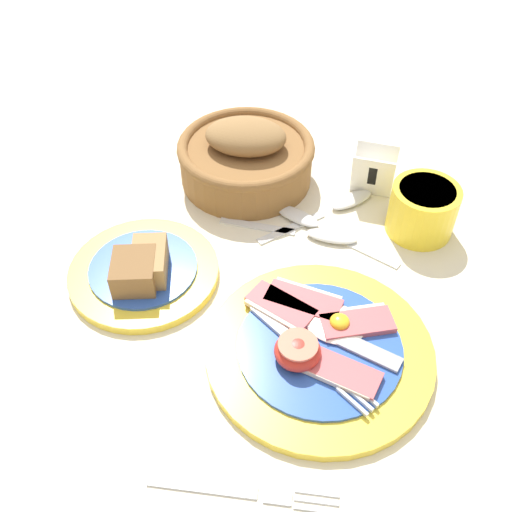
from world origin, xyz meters
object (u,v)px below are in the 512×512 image
object	(u,v)px
sugar_cup	(423,209)
teaspoon_stray	(312,233)
teaspoon_near_cup	(314,224)
bread_basket	(246,156)
breakfast_plate	(318,346)
teaspoon_by_saucer	(337,207)
fork_on_cloth	(240,491)
bread_plate	(143,270)
number_card	(373,172)

from	to	relation	value
sugar_cup	teaspoon_stray	world-z (taller)	sugar_cup
teaspoon_near_cup	teaspoon_stray	xyz separation A→B (m)	(0.00, -0.02, 0.00)
bread_basket	teaspoon_near_cup	bearing A→B (deg)	-23.62
breakfast_plate	teaspoon_by_saucer	bearing A→B (deg)	104.86
teaspoon_by_saucer	fork_on_cloth	bearing A→B (deg)	-140.19
breakfast_plate	bread_plate	distance (m)	0.24
number_card	bread_basket	bearing A→B (deg)	-174.25
sugar_cup	teaspoon_by_saucer	bearing A→B (deg)	-175.59
teaspoon_by_saucer	number_card	bearing A→B (deg)	2.83
bread_basket	teaspoon_near_cup	distance (m)	0.15
bread_plate	fork_on_cloth	world-z (taller)	bread_plate
teaspoon_near_cup	teaspoon_by_saucer	bearing A→B (deg)	-96.87
bread_plate	teaspoon_by_saucer	bearing A→B (deg)	52.36
fork_on_cloth	teaspoon_near_cup	bearing A→B (deg)	82.90
breakfast_plate	teaspoon_near_cup	xyz separation A→B (m)	(-0.08, 0.20, -0.01)
sugar_cup	teaspoon_near_cup	world-z (taller)	sugar_cup
sugar_cup	number_card	size ratio (longest dim) A/B	1.24
sugar_cup	bread_basket	bearing A→B (deg)	179.80
sugar_cup	bread_basket	world-z (taller)	bread_basket
breakfast_plate	teaspoon_stray	bearing A→B (deg)	113.43
bread_plate	bread_basket	distance (m)	0.24
bread_basket	teaspoon_stray	xyz separation A→B (m)	(0.14, -0.08, -0.04)
sugar_cup	fork_on_cloth	xyz separation A→B (m)	(-0.06, -0.44, -0.04)
bread_basket	fork_on_cloth	bearing A→B (deg)	-65.05
fork_on_cloth	bread_plate	bearing A→B (deg)	122.11
breakfast_plate	sugar_cup	size ratio (longest dim) A/B	2.87
bread_plate	sugar_cup	size ratio (longest dim) A/B	2.11
bread_plate	teaspoon_by_saucer	size ratio (longest dim) A/B	1.11
breakfast_plate	teaspoon_by_saucer	size ratio (longest dim) A/B	1.51
teaspoon_by_saucer	fork_on_cloth	size ratio (longest dim) A/B	0.95
number_card	fork_on_cloth	world-z (taller)	number_card
breakfast_plate	teaspoon_near_cup	distance (m)	0.21
bread_basket	fork_on_cloth	xyz separation A→B (m)	(0.20, -0.44, -0.04)
teaspoon_stray	teaspoon_by_saucer	bearing A→B (deg)	68.53
bread_basket	teaspoon_by_saucer	xyz separation A→B (m)	(0.15, -0.01, -0.04)
breakfast_plate	number_card	bearing A→B (deg)	96.15
breakfast_plate	bread_plate	bearing A→B (deg)	176.94
number_card	teaspoon_stray	xyz separation A→B (m)	(-0.04, -0.12, -0.03)
sugar_cup	bread_basket	xyz separation A→B (m)	(-0.26, 0.00, 0.00)
breakfast_plate	teaspoon_by_saucer	distance (m)	0.25
teaspoon_near_cup	number_card	bearing A→B (deg)	-103.42
sugar_cup	teaspoon_near_cup	xyz separation A→B (m)	(-0.13, -0.06, -0.03)
teaspoon_stray	breakfast_plate	bearing A→B (deg)	-77.85
teaspoon_by_saucer	teaspoon_near_cup	size ratio (longest dim) A/B	0.90
bread_plate	fork_on_cloth	xyz separation A→B (m)	(0.23, -0.20, -0.01)
teaspoon_by_saucer	teaspoon_near_cup	world-z (taller)	same
number_card	teaspoon_near_cup	size ratio (longest dim) A/B	0.38
teaspoon_near_cup	sugar_cup	bearing A→B (deg)	-145.39
number_card	breakfast_plate	bearing A→B (deg)	-92.59
fork_on_cloth	breakfast_plate	bearing A→B (deg)	69.33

